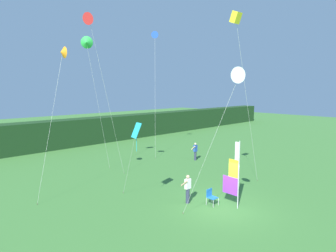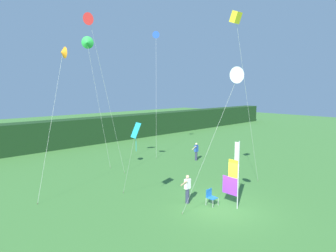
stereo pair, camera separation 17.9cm
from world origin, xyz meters
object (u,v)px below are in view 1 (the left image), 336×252
kite_red_delta_5 (89,20)px  person_mid_field (195,151)px  kite_white_delta_3 (239,76)px  kite_green_delta_6 (87,43)px  kite_orange_delta_0 (62,53)px  kite_blue_delta_2 (155,36)px  kite_yellow_box_4 (236,19)px  folding_chair (211,196)px  banner_flag (234,175)px  kite_cyan_diamond_1 (136,134)px  person_near_banner (188,188)px

kite_red_delta_5 → person_mid_field: bearing=2.9°
kite_white_delta_3 → kite_green_delta_6: kite_green_delta_6 is taller
kite_orange_delta_0 → kite_red_delta_5: kite_red_delta_5 is taller
kite_blue_delta_2 → kite_white_delta_3: kite_blue_delta_2 is taller
kite_orange_delta_0 → kite_yellow_box_4: 9.99m
kite_blue_delta_2 → kite_red_delta_5: size_ratio=1.09×
person_mid_field → kite_red_delta_5: size_ratio=0.15×
person_mid_field → folding_chair: (-7.00, -7.22, -0.35)m
folding_chair → kite_yellow_box_4: (1.80, -0.11, 9.84)m
banner_flag → kite_yellow_box_4: bearing=38.4°
kite_cyan_diamond_1 → kite_blue_delta_2: size_ratio=0.39×
kite_green_delta_6 → folding_chair: bearing=-75.7°
person_near_banner → folding_chair: 1.37m
kite_yellow_box_4 → kite_green_delta_6: bearing=114.0°
kite_yellow_box_4 → kite_blue_delta_2: bearing=69.7°
kite_blue_delta_2 → kite_yellow_box_4: size_ratio=1.11×
person_near_banner → kite_orange_delta_0: (-4.46, 5.66, 7.62)m
kite_blue_delta_2 → banner_flag: bearing=-113.5°
person_near_banner → kite_blue_delta_2: bearing=57.0°
kite_green_delta_6 → kite_blue_delta_2: bearing=16.7°
kite_yellow_box_4 → folding_chair: bearing=176.6°
kite_blue_delta_2 → kite_yellow_box_4: kite_blue_delta_2 is taller
banner_flag → folding_chair: 1.77m
person_near_banner → kite_red_delta_5: size_ratio=0.15×
kite_blue_delta_2 → kite_green_delta_6: size_ratio=1.18×
kite_green_delta_6 → kite_yellow_box_4: bearing=-66.0°
person_mid_field → kite_cyan_diamond_1: 11.76m
kite_blue_delta_2 → kite_white_delta_3: (-8.02, -14.56, -4.53)m
folding_chair → kite_orange_delta_0: (-5.26, 6.72, 7.98)m
person_mid_field → folding_chair: size_ratio=1.82×
folding_chair → kite_yellow_box_4: bearing=-3.4°
folding_chair → person_near_banner: bearing=126.7°
kite_orange_delta_0 → kite_green_delta_6: size_ratio=0.88×
banner_flag → kite_white_delta_3: (-2.43, -1.67, 5.23)m
person_near_banner → kite_cyan_diamond_1: size_ratio=0.35×
banner_flag → person_mid_field: size_ratio=2.32×
kite_orange_delta_0 → kite_red_delta_5: size_ratio=0.80×
person_near_banner → kite_yellow_box_4: 9.89m
banner_flag → kite_white_delta_3: size_ratio=0.51×
kite_yellow_box_4 → kite_orange_delta_0: bearing=136.0°
folding_chair → kite_white_delta_3: kite_white_delta_3 is taller
kite_orange_delta_0 → kite_green_delta_6: 4.03m
kite_cyan_diamond_1 → kite_red_delta_5: bearing=92.9°
folding_chair → person_mid_field: bearing=45.9°
folding_chair → kite_orange_delta_0: size_ratio=0.10×
kite_yellow_box_4 → kite_green_delta_6: (-4.17, 9.38, -0.68)m
person_near_banner → person_mid_field: bearing=38.3°
person_near_banner → kite_green_delta_6: bearing=100.9°
person_near_banner → person_mid_field: person_near_banner is taller
person_mid_field → kite_yellow_box_4: 13.07m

